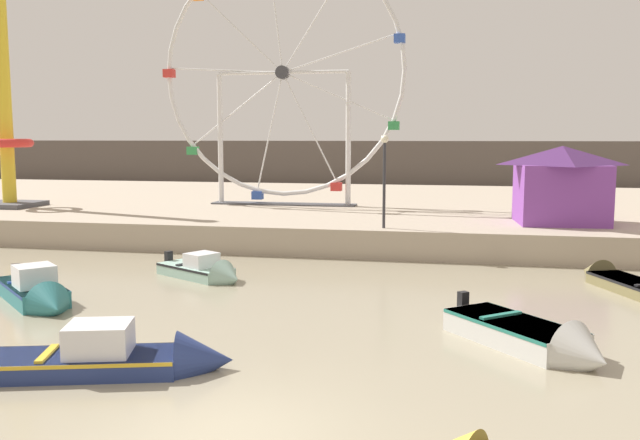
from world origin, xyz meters
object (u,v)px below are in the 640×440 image
Objects in this scene: motorboat_teal_painted at (38,293)px; ferris_wheel_white_frame at (283,77)px; carnival_booth_purple_stall at (561,183)px; motorboat_navy_blue at (122,358)px; promenade_lamp_near at (384,167)px; motorboat_seafoam at (207,271)px; drop_tower_yellow_tower at (5,113)px; motorboat_pale_grey at (538,339)px; motorboat_olive_wood at (621,282)px.

ferris_wheel_white_frame is (2.58, 18.27, 7.65)m from motorboat_teal_painted.
motorboat_teal_painted is 20.77m from carnival_booth_purple_stall.
motorboat_navy_blue is 15.51m from promenade_lamp_near.
drop_tower_yellow_tower is (-14.75, 10.02, 5.79)m from motorboat_seafoam.
ferris_wheel_white_frame is 1.03× the size of drop_tower_yellow_tower.
carnival_booth_purple_stall is (16.10, 12.87, 2.53)m from motorboat_teal_painted.
ferris_wheel_white_frame reaches higher than drop_tower_yellow_tower.
carnival_booth_purple_stall is (13.52, -5.41, -5.11)m from ferris_wheel_white_frame.
motorboat_teal_painted is (-3.51, -4.33, 0.07)m from motorboat_seafoam.
motorboat_seafoam is at bearing -134.11° from promenade_lamp_near.
motorboat_teal_painted is 0.31× the size of drop_tower_yellow_tower.
motorboat_teal_painted is at bearing -137.21° from motorboat_pale_grey.
drop_tower_yellow_tower reaches higher than motorboat_pale_grey.
promenade_lamp_near is at bearing 76.06° from motorboat_seafoam.
ferris_wheel_white_frame reaches higher than motorboat_seafoam.
motorboat_navy_blue is 24.40m from ferris_wheel_white_frame.
motorboat_teal_painted is 0.99× the size of motorboat_pale_grey.
motorboat_pale_grey is (10.18, -5.96, 0.02)m from motorboat_seafoam.
promenade_lamp_near reaches higher than motorboat_olive_wood.
drop_tower_yellow_tower is (-24.93, 15.98, 5.77)m from motorboat_pale_grey.
motorboat_teal_painted is at bearing -98.84° from motorboat_seafoam.
motorboat_teal_painted is (-17.03, -5.67, 0.13)m from motorboat_olive_wood.
drop_tower_yellow_tower is at bearing -164.17° from ferris_wheel_white_frame.
promenade_lamp_near is at bearing 89.80° from motorboat_teal_painted.
promenade_lamp_near is at bearing -52.75° from ferris_wheel_white_frame.
motorboat_olive_wood is 1.23× the size of carnival_booth_purple_stall.
carnival_booth_purple_stall is at bearing 22.32° from promenade_lamp_near.
drop_tower_yellow_tower is at bearing 114.45° from motorboat_navy_blue.
motorboat_seafoam is 5.58m from motorboat_teal_painted.
motorboat_navy_blue reaches higher than motorboat_seafoam.
carnival_booth_purple_stall is at bearing -3.11° from drop_tower_yellow_tower.
motorboat_teal_painted is at bearing -131.98° from promenade_lamp_near.
carnival_booth_purple_stall reaches higher than motorboat_teal_painted.
motorboat_navy_blue is 0.42× the size of drop_tower_yellow_tower.
motorboat_seafoam is 15.43m from carnival_booth_purple_stall.
carnival_booth_purple_stall is 1.10× the size of promenade_lamp_near.
promenade_lamp_near reaches higher than motorboat_seafoam.
drop_tower_yellow_tower is 3.20× the size of carnival_booth_purple_stall.
drop_tower_yellow_tower is at bearing 167.62° from promenade_lamp_near.
drop_tower_yellow_tower reaches higher than carnival_booth_purple_stall.
motorboat_olive_wood is 1.23× the size of motorboat_teal_painted.
promenade_lamp_near is (3.80, 14.67, 3.33)m from motorboat_navy_blue.
motorboat_olive_wood is 7.73m from carnival_booth_purple_stall.
carnival_booth_purple_stall reaches higher than motorboat_navy_blue.
motorboat_olive_wood is 9.77m from promenade_lamp_near.
carnival_booth_purple_stall is (-0.93, 7.20, 2.67)m from motorboat_olive_wood.
promenade_lamp_near is at bearing 40.00° from motorboat_olive_wood.
promenade_lamp_near reaches higher than carnival_booth_purple_stall.
motorboat_pale_grey is at bearing 34.99° from motorboat_teal_painted.
drop_tower_yellow_tower is (-16.37, 19.09, 5.76)m from motorboat_navy_blue.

